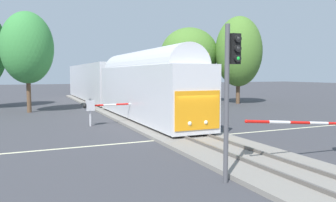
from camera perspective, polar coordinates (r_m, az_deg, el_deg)
ground_plane at (r=19.26m, az=3.66°, el=-6.31°), size 220.00×220.00×0.00m
road_centre_stripe at (r=19.26m, az=3.66°, el=-6.30°), size 44.00×0.20×0.01m
railway_track at (r=19.25m, az=3.66°, el=-6.03°), size 4.40×80.00×0.32m
commuter_train at (r=35.88m, az=-9.66°, el=3.19°), size 3.04×41.03×5.16m
crossing_gate_near at (r=16.27m, az=26.64°, el=-3.68°), size 5.97×0.40×1.94m
crossing_gate_far at (r=23.93m, az=-12.02°, el=-0.89°), size 5.24×0.40×1.80m
traffic_signal_median at (r=11.16m, az=10.75°, el=3.99°), size 0.53×0.38×5.29m
traffic_signal_far_side at (r=29.14m, az=6.44°, el=5.01°), size 0.53×0.38×5.76m
oak_far_right at (r=42.85m, az=3.66°, el=8.04°), size 7.32×7.32×9.55m
maple_right_background at (r=41.96m, az=12.05°, el=8.30°), size 5.69×5.69×10.69m
oak_behind_train at (r=34.23m, az=-23.04°, el=8.41°), size 4.81×4.81×9.51m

